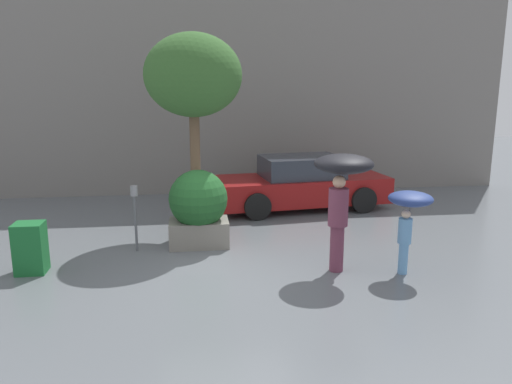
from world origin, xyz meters
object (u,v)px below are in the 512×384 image
person_child (409,208)px  parking_meter (135,205)px  street_tree (193,77)px  newspaper_box (30,248)px  person_adult (342,180)px  planter_box (198,207)px  parked_car_near (301,184)px

person_child → parking_meter: person_child is taller
street_tree → newspaper_box: street_tree is taller
person_adult → parking_meter: bearing=111.1°
parking_meter → newspaper_box: bearing=-151.1°
planter_box → street_tree: (-0.03, 1.03, 2.57)m
planter_box → person_child: 4.09m
person_child → newspaper_box: (-6.52, 0.83, -0.72)m
person_adult → newspaper_box: 5.56m
parked_car_near → newspaper_box: 6.89m
person_adult → street_tree: 4.06m
street_tree → newspaper_box: (-2.91, -2.16, -2.94)m
person_child → parked_car_near: person_child is taller
person_child → street_tree: (-3.61, 2.98, 2.22)m
parking_meter → person_child: bearing=-20.2°
person_adult → person_child: size_ratio=1.42×
parked_car_near → parking_meter: 4.96m
person_child → newspaper_box: 6.61m
planter_box → newspaper_box: 3.18m
person_child → newspaper_box: size_ratio=1.61×
planter_box → person_adult: 3.07m
street_tree → parked_car_near: bearing=32.6°
planter_box → parking_meter: size_ratio=1.19×
parking_meter → street_tree: bearing=45.3°
street_tree → parking_meter: size_ratio=3.26×
parked_car_near → street_tree: street_tree is taller
planter_box → newspaper_box: planter_box is taller
planter_box → parked_car_near: bearing=45.7°
parked_car_near → parking_meter: size_ratio=3.55×
person_adult → parking_meter: person_adult is taller
parking_meter → newspaper_box: (-1.71, -0.94, -0.50)m
planter_box → person_child: bearing=-28.7°
planter_box → parking_meter: bearing=-171.2°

